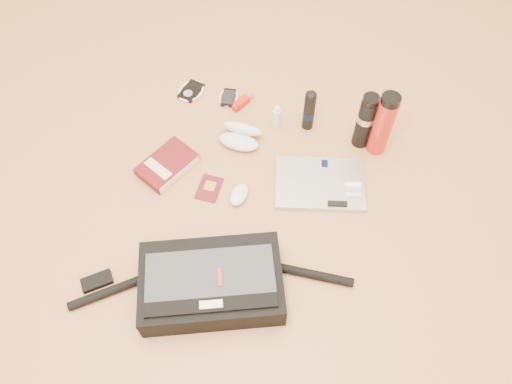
# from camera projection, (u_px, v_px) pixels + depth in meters

# --- Properties ---
(ground) EXTENTS (4.00, 4.00, 0.00)m
(ground) POSITION_uv_depth(u_px,v_px,m) (254.00, 212.00, 1.77)
(ground) COLOR #AE7848
(ground) RESTS_ON ground
(messenger_bag) EXTENTS (0.86, 0.42, 0.13)m
(messenger_bag) POSITION_uv_depth(u_px,v_px,m) (211.00, 283.00, 1.57)
(messenger_bag) COLOR black
(messenger_bag) RESTS_ON ground
(laptop) EXTENTS (0.37, 0.30, 0.03)m
(laptop) POSITION_uv_depth(u_px,v_px,m) (320.00, 184.00, 1.82)
(laptop) COLOR #B8B8BB
(laptop) RESTS_ON ground
(book) EXTENTS (0.21, 0.25, 0.04)m
(book) POSITION_uv_depth(u_px,v_px,m) (167.00, 165.00, 1.86)
(book) COLOR #4F0E12
(book) RESTS_ON ground
(passport) EXTENTS (0.08, 0.11, 0.01)m
(passport) POSITION_uv_depth(u_px,v_px,m) (209.00, 188.00, 1.82)
(passport) COLOR #4C101B
(passport) RESTS_ON ground
(mouse) EXTENTS (0.07, 0.10, 0.03)m
(mouse) POSITION_uv_depth(u_px,v_px,m) (239.00, 195.00, 1.79)
(mouse) COLOR silver
(mouse) RESTS_ON ground
(sunglasses_case) EXTENTS (0.16, 0.13, 0.09)m
(sunglasses_case) POSITION_uv_depth(u_px,v_px,m) (241.00, 135.00, 1.92)
(sunglasses_case) COLOR silver
(sunglasses_case) RESTS_ON ground
(ipod) EXTENTS (0.12, 0.12, 0.01)m
(ipod) POSITION_uv_depth(u_px,v_px,m) (191.00, 91.00, 2.08)
(ipod) COLOR black
(ipod) RESTS_ON ground
(phone) EXTENTS (0.09, 0.11, 0.01)m
(phone) POSITION_uv_depth(u_px,v_px,m) (229.00, 98.00, 2.06)
(phone) COLOR black
(phone) RESTS_ON ground
(inhaler) EXTENTS (0.07, 0.11, 0.03)m
(inhaler) POSITION_uv_depth(u_px,v_px,m) (243.00, 101.00, 2.04)
(inhaler) COLOR red
(inhaler) RESTS_ON ground
(spray_bottle) EXTENTS (0.03, 0.03, 0.11)m
(spray_bottle) POSITION_uv_depth(u_px,v_px,m) (277.00, 118.00, 1.95)
(spray_bottle) COLOR #B3E4F8
(spray_bottle) RESTS_ON ground
(aerosol_can) EXTENTS (0.06, 0.06, 0.19)m
(aerosol_can) POSITION_uv_depth(u_px,v_px,m) (309.00, 110.00, 1.91)
(aerosol_can) COLOR black
(aerosol_can) RESTS_ON ground
(thermos_black) EXTENTS (0.07, 0.07, 0.25)m
(thermos_black) POSITION_uv_depth(u_px,v_px,m) (365.00, 121.00, 1.84)
(thermos_black) COLOR black
(thermos_black) RESTS_ON ground
(thermos_red) EXTENTS (0.09, 0.09, 0.28)m
(thermos_red) POSITION_uv_depth(u_px,v_px,m) (383.00, 124.00, 1.81)
(thermos_red) COLOR #AE2417
(thermos_red) RESTS_ON ground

